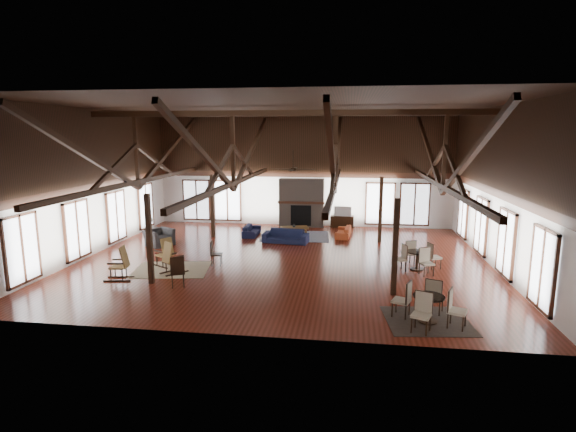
# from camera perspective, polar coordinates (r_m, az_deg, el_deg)

# --- Properties ---
(floor) EXTENTS (16.00, 16.00, 0.00)m
(floor) POSITION_cam_1_polar(r_m,az_deg,el_deg) (18.14, -0.56, -5.52)
(floor) COLOR maroon
(floor) RESTS_ON ground
(ceiling) EXTENTS (16.00, 14.00, 0.02)m
(ceiling) POSITION_cam_1_polar(r_m,az_deg,el_deg) (17.48, -0.59, 13.75)
(ceiling) COLOR black
(ceiling) RESTS_ON wall_back
(wall_back) EXTENTS (16.00, 0.02, 6.00)m
(wall_back) POSITION_cam_1_polar(r_m,az_deg,el_deg) (24.47, 1.84, 5.75)
(wall_back) COLOR white
(wall_back) RESTS_ON floor
(wall_front) EXTENTS (16.00, 0.02, 6.00)m
(wall_front) POSITION_cam_1_polar(r_m,az_deg,el_deg) (10.76, -6.03, -0.24)
(wall_front) COLOR white
(wall_front) RESTS_ON floor
(wall_left) EXTENTS (0.02, 14.00, 6.00)m
(wall_left) POSITION_cam_1_polar(r_m,az_deg,el_deg) (20.33, -23.54, 3.95)
(wall_left) COLOR white
(wall_left) RESTS_ON floor
(wall_right) EXTENTS (0.02, 14.00, 6.00)m
(wall_right) POSITION_cam_1_polar(r_m,az_deg,el_deg) (18.21, 25.24, 3.17)
(wall_right) COLOR white
(wall_right) RESTS_ON floor
(roof_truss) EXTENTS (15.60, 14.07, 3.14)m
(roof_truss) POSITION_cam_1_polar(r_m,az_deg,el_deg) (17.47, -0.58, 7.29)
(roof_truss) COLOR black
(roof_truss) RESTS_ON wall_back
(post_grid) EXTENTS (8.16, 7.16, 3.05)m
(post_grid) POSITION_cam_1_polar(r_m,az_deg,el_deg) (17.78, -0.56, -0.79)
(post_grid) COLOR black
(post_grid) RESTS_ON floor
(fireplace) EXTENTS (2.50, 0.69, 2.60)m
(fireplace) POSITION_cam_1_polar(r_m,az_deg,el_deg) (24.35, 1.73, 1.67)
(fireplace) COLOR #756559
(fireplace) RESTS_ON floor
(ceiling_fan) EXTENTS (1.60, 1.60, 0.75)m
(ceiling_fan) POSITION_cam_1_polar(r_m,az_deg,el_deg) (16.44, 0.64, 6.06)
(ceiling_fan) COLOR black
(ceiling_fan) RESTS_ON roof_truss
(sofa_navy_front) EXTENTS (2.18, 1.08, 0.61)m
(sofa_navy_front) POSITION_cam_1_polar(r_m,az_deg,el_deg) (20.82, -0.31, -2.57)
(sofa_navy_front) COLOR #161B3D
(sofa_navy_front) RESTS_ON floor
(sofa_navy_left) EXTENTS (1.68, 0.67, 0.49)m
(sofa_navy_left) POSITION_cam_1_polar(r_m,az_deg,el_deg) (22.43, -4.65, -1.82)
(sofa_navy_left) COLOR #131736
(sofa_navy_left) RESTS_ON floor
(sofa_orange) EXTENTS (1.72, 0.80, 0.49)m
(sofa_orange) POSITION_cam_1_polar(r_m,az_deg,el_deg) (22.21, 7.03, -1.99)
(sofa_orange) COLOR #B94923
(sofa_orange) RESTS_ON floor
(coffee_table) EXTENTS (1.45, 0.99, 0.51)m
(coffee_table) POSITION_cam_1_polar(r_m,az_deg,el_deg) (21.89, 0.84, -1.55)
(coffee_table) COLOR brown
(coffee_table) RESTS_ON floor
(vase) EXTENTS (0.20, 0.20, 0.18)m
(vase) POSITION_cam_1_polar(r_m,az_deg,el_deg) (21.82, 0.77, -1.19)
(vase) COLOR #B2B2B2
(vase) RESTS_ON coffee_table
(armchair) EXTENTS (1.47, 1.41, 0.73)m
(armchair) POSITION_cam_1_polar(r_m,az_deg,el_deg) (21.12, -16.05, -2.63)
(armchair) COLOR #2E2F31
(armchair) RESTS_ON floor
(side_table_lamp) EXTENTS (0.48, 0.48, 1.23)m
(side_table_lamp) POSITION_cam_1_polar(r_m,az_deg,el_deg) (22.06, -17.02, -1.87)
(side_table_lamp) COLOR black
(side_table_lamp) RESTS_ON floor
(rocking_chair_a) EXTENTS (0.99, 0.84, 1.12)m
(rocking_chair_a) POSITION_cam_1_polar(r_m,az_deg,el_deg) (17.68, -15.28, -4.54)
(rocking_chair_a) COLOR olive
(rocking_chair_a) RESTS_ON floor
(rocking_chair_b) EXTENTS (0.94, 1.02, 1.18)m
(rocking_chair_b) POSITION_cam_1_polar(r_m,az_deg,el_deg) (16.73, -14.66, -5.27)
(rocking_chair_b) COLOR olive
(rocking_chair_b) RESTS_ON floor
(rocking_chair_c) EXTENTS (0.99, 0.63, 1.18)m
(rocking_chair_c) POSITION_cam_1_polar(r_m,az_deg,el_deg) (16.58, -20.41, -5.73)
(rocking_chair_c) COLOR olive
(rocking_chair_c) RESTS_ON floor
(side_chair_a) EXTENTS (0.45, 0.45, 0.95)m
(side_chair_a) POSITION_cam_1_polar(r_m,az_deg,el_deg) (17.44, -9.36, -4.44)
(side_chair_a) COLOR black
(side_chair_a) RESTS_ON floor
(side_chair_b) EXTENTS (0.59, 0.59, 1.06)m
(side_chair_b) POSITION_cam_1_polar(r_m,az_deg,el_deg) (15.19, -13.86, -6.59)
(side_chair_b) COLOR black
(side_chair_b) RESTS_ON floor
(cafe_table_near) EXTENTS (1.97, 1.97, 1.02)m
(cafe_table_near) POSITION_cam_1_polar(r_m,az_deg,el_deg) (12.75, 17.40, -10.60)
(cafe_table_near) COLOR black
(cafe_table_near) RESTS_ON floor
(cafe_table_far) EXTENTS (1.90, 1.90, 0.97)m
(cafe_table_far) POSITION_cam_1_polar(r_m,az_deg,el_deg) (17.35, 16.07, -5.02)
(cafe_table_far) COLOR black
(cafe_table_far) RESTS_ON floor
(cup_near) EXTENTS (0.12, 0.12, 0.10)m
(cup_near) POSITION_cam_1_polar(r_m,az_deg,el_deg) (12.57, 17.44, -9.58)
(cup_near) COLOR #B2B2B2
(cup_near) RESTS_ON cafe_table_near
(cup_far) EXTENTS (0.14, 0.14, 0.09)m
(cup_far) POSITION_cam_1_polar(r_m,az_deg,el_deg) (17.32, 16.19, -4.16)
(cup_far) COLOR #B2B2B2
(cup_far) RESTS_ON cafe_table_far
(tv_console) EXTENTS (1.23, 0.46, 0.61)m
(tv_console) POSITION_cam_1_polar(r_m,az_deg,el_deg) (24.46, 6.88, -0.69)
(tv_console) COLOR black
(tv_console) RESTS_ON floor
(television) EXTENTS (0.93, 0.20, 0.53)m
(television) POSITION_cam_1_polar(r_m,az_deg,el_deg) (24.36, 6.99, 0.63)
(television) COLOR #B2B2B2
(television) RESTS_ON tv_console
(rug_tan) EXTENTS (3.00, 2.53, 0.01)m
(rug_tan) POSITION_cam_1_polar(r_m,az_deg,el_deg) (17.35, -14.57, -6.60)
(rug_tan) COLOR tan
(rug_tan) RESTS_ON floor
(rug_navy) EXTENTS (3.43, 2.67, 0.01)m
(rug_navy) POSITION_cam_1_polar(r_m,az_deg,el_deg) (22.16, 0.93, -2.57)
(rug_navy) COLOR #171E42
(rug_navy) RESTS_ON floor
(rug_dark) EXTENTS (2.42, 2.25, 0.01)m
(rug_dark) POSITION_cam_1_polar(r_m,az_deg,el_deg) (13.00, 17.26, -12.57)
(rug_dark) COLOR black
(rug_dark) RESTS_ON floor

